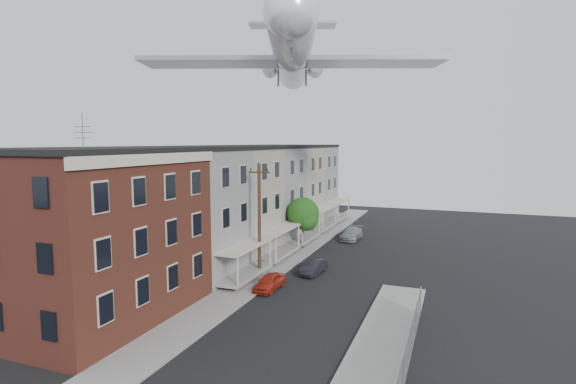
% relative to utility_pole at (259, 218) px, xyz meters
% --- Properties ---
extents(sidewalk_left, '(3.00, 62.00, 0.12)m').
position_rel_utility_pole_xyz_m(sidewalk_left, '(0.10, 6.00, -4.61)').
color(sidewalk_left, gray).
rests_on(sidewalk_left, ground).
extents(sidewalk_right, '(3.00, 26.00, 0.12)m').
position_rel_utility_pole_xyz_m(sidewalk_right, '(11.10, -12.00, -4.61)').
color(sidewalk_right, gray).
rests_on(sidewalk_right, ground).
extents(curb_left, '(0.15, 62.00, 0.14)m').
position_rel_utility_pole_xyz_m(curb_left, '(1.55, 6.00, -4.60)').
color(curb_left, gray).
rests_on(curb_left, ground).
extents(curb_right, '(0.15, 26.00, 0.14)m').
position_rel_utility_pole_xyz_m(curb_right, '(9.65, -12.00, -4.60)').
color(curb_right, gray).
rests_on(curb_right, ground).
extents(corner_building, '(10.31, 12.30, 12.15)m').
position_rel_utility_pole_xyz_m(corner_building, '(-6.40, -11.00, 0.49)').
color(corner_building, '#391612').
rests_on(corner_building, ground).
extents(row_house_a, '(11.98, 7.00, 10.30)m').
position_rel_utility_pole_xyz_m(row_house_a, '(-6.36, -1.50, 0.45)').
color(row_house_a, slate).
rests_on(row_house_a, ground).
extents(row_house_b, '(11.98, 7.00, 10.30)m').
position_rel_utility_pole_xyz_m(row_house_b, '(-6.36, 5.50, 0.45)').
color(row_house_b, '#716659').
rests_on(row_house_b, ground).
extents(row_house_c, '(11.98, 7.00, 10.30)m').
position_rel_utility_pole_xyz_m(row_house_c, '(-6.36, 12.50, 0.45)').
color(row_house_c, slate).
rests_on(row_house_c, ground).
extents(row_house_d, '(11.98, 7.00, 10.30)m').
position_rel_utility_pole_xyz_m(row_house_d, '(-6.36, 19.50, 0.45)').
color(row_house_d, '#716659').
rests_on(row_house_d, ground).
extents(row_house_e, '(11.98, 7.00, 10.30)m').
position_rel_utility_pole_xyz_m(row_house_e, '(-6.36, 26.50, 0.45)').
color(row_house_e, slate).
rests_on(row_house_e, ground).
extents(chainlink_fence, '(0.06, 18.06, 1.90)m').
position_rel_utility_pole_xyz_m(chainlink_fence, '(12.60, -13.00, -3.68)').
color(chainlink_fence, gray).
rests_on(chainlink_fence, ground).
extents(utility_pole, '(1.80, 0.26, 9.00)m').
position_rel_utility_pole_xyz_m(utility_pole, '(0.00, 0.00, 0.00)').
color(utility_pole, black).
rests_on(utility_pole, ground).
extents(street_tree, '(3.22, 3.20, 5.20)m').
position_rel_utility_pole_xyz_m(street_tree, '(0.33, 9.92, -1.22)').
color(street_tree, black).
rests_on(street_tree, ground).
extents(car_near, '(1.55, 3.49, 1.17)m').
position_rel_utility_pole_xyz_m(car_near, '(2.00, -2.73, -4.09)').
color(car_near, '#B02616').
rests_on(car_near, ground).
extents(car_mid, '(1.50, 3.51, 1.13)m').
position_rel_utility_pole_xyz_m(car_mid, '(3.80, 2.21, -4.11)').
color(car_mid, black).
rests_on(car_mid, ground).
extents(car_far, '(1.97, 4.50, 1.29)m').
position_rel_utility_pole_xyz_m(car_far, '(3.80, 16.00, -4.03)').
color(car_far, gray).
rests_on(car_far, ground).
extents(airplane, '(22.75, 26.05, 7.59)m').
position_rel_utility_pole_xyz_m(airplane, '(1.56, 3.14, 13.02)').
color(airplane, white).
rests_on(airplane, ground).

